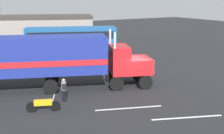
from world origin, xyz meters
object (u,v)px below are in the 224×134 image
semi_truck (52,58)px  person_bystander (64,89)px  parked_bus (71,38)px  motorcycle (43,104)px

semi_truck → person_bystander: (-0.20, -2.94, -1.63)m
person_bystander → parked_bus: parked_bus is taller
semi_truck → person_bystander: 3.37m
semi_truck → motorcycle: 4.86m
person_bystander → motorcycle: size_ratio=0.82×
person_bystander → motorcycle: bearing=-150.3°
semi_truck → parked_bus: semi_truck is taller
semi_truck → person_bystander: semi_truck is taller
parked_bus → semi_truck: bearing=-118.5°
semi_truck → parked_bus: (6.54, 12.04, -0.46)m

